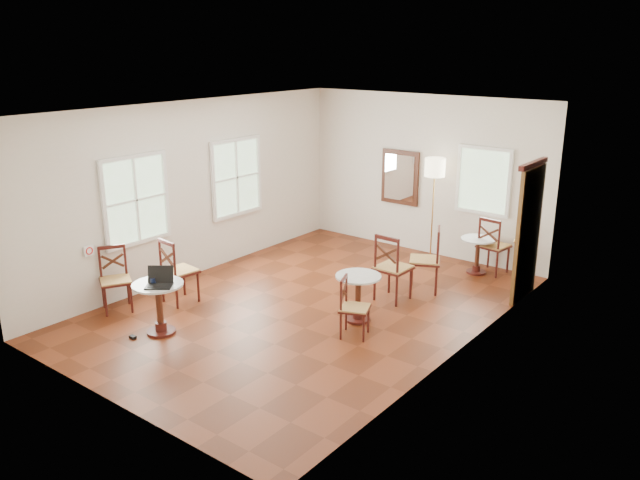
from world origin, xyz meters
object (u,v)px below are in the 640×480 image
at_px(laptop, 160,281).
at_px(water_glass, 168,276).
at_px(cafe_table_back, 478,252).
at_px(floor_lamp, 435,174).
at_px(chair_mid_b, 353,307).
at_px(chair_back_b, 426,260).
at_px(cafe_table_near, 159,302).
at_px(chair_mid_a, 392,268).
at_px(navy_mug, 153,281).
at_px(mouse, 162,281).
at_px(power_adapter, 133,337).
at_px(chair_back_a, 493,246).
at_px(chair_near_a, 178,271).
at_px(chair_near_b, 115,279).
at_px(cafe_table_mid, 358,293).

distance_m(laptop, water_glass, 0.23).
relative_size(cafe_table_back, floor_lamp, 0.33).
xyz_separation_m(chair_mid_b, chair_back_b, (-0.04, 2.11, 0.11)).
bearing_deg(chair_mid_b, cafe_table_near, 103.58).
xyz_separation_m(chair_mid_a, navy_mug, (-1.93, -3.06, 0.24)).
height_order(chair_mid_a, chair_back_b, chair_mid_a).
height_order(floor_lamp, mouse, floor_lamp).
height_order(chair_mid_b, power_adapter, chair_mid_b).
bearing_deg(chair_back_b, chair_mid_b, -26.10).
distance_m(mouse, navy_mug, 0.13).
bearing_deg(water_glass, chair_back_a, 61.81).
relative_size(chair_near_a, floor_lamp, 0.55).
height_order(cafe_table_near, chair_mid_a, chair_mid_a).
bearing_deg(floor_lamp, laptop, -104.71).
bearing_deg(chair_mid_b, cafe_table_back, -26.82).
bearing_deg(power_adapter, navy_mug, 65.20).
relative_size(cafe_table_back, power_adapter, 6.35).
bearing_deg(power_adapter, mouse, 67.38).
bearing_deg(chair_near_a, water_glass, 139.56).
xyz_separation_m(chair_back_a, navy_mug, (-2.67, -5.20, 0.27)).
bearing_deg(cafe_table_back, chair_near_b, -126.59).
distance_m(cafe_table_back, chair_mid_a, 2.06).
xyz_separation_m(cafe_table_near, cafe_table_back, (2.43, 4.99, -0.07)).
xyz_separation_m(floor_lamp, mouse, (-1.43, -5.08, -0.86)).
relative_size(floor_lamp, navy_mug, 19.28).
distance_m(floor_lamp, power_adapter, 5.95).
bearing_deg(chair_mid_a, chair_back_b, -106.79).
bearing_deg(navy_mug, power_adapter, -114.80).
xyz_separation_m(cafe_table_mid, laptop, (-1.85, -2.07, 0.37)).
xyz_separation_m(chair_near_b, chair_mid_b, (3.35, 1.45, -0.06)).
bearing_deg(chair_back_a, cafe_table_mid, 83.70).
relative_size(chair_near_b, mouse, 10.86).
relative_size(chair_near_b, floor_lamp, 0.51).
xyz_separation_m(chair_near_b, mouse, (1.19, -0.06, 0.27)).
xyz_separation_m(chair_near_a, power_adapter, (0.50, -1.25, -0.50)).
xyz_separation_m(cafe_table_mid, chair_mid_a, (-0.02, 0.96, 0.11)).
bearing_deg(water_glass, laptop, -65.99).
xyz_separation_m(cafe_table_near, cafe_table_mid, (1.93, 2.05, -0.03)).
height_order(mouse, navy_mug, navy_mug).
relative_size(chair_back_a, floor_lamp, 0.53).
bearing_deg(cafe_table_mid, power_adapter, -131.04).
relative_size(chair_mid_a, navy_mug, 10.95).
xyz_separation_m(chair_back_b, water_glass, (-2.15, -3.50, 0.25)).
distance_m(cafe_table_near, laptop, 0.35).
bearing_deg(laptop, chair_back_a, 25.84).
distance_m(cafe_table_back, mouse, 5.50).
xyz_separation_m(cafe_table_back, chair_mid_b, (-0.26, -3.41, 0.03)).
bearing_deg(chair_near_a, chair_back_a, -120.99).
bearing_deg(chair_mid_b, chair_back_a, -29.92).
bearing_deg(cafe_table_near, chair_near_a, 126.55).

